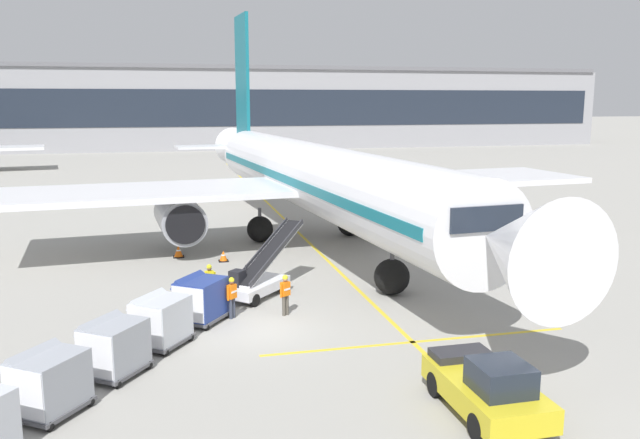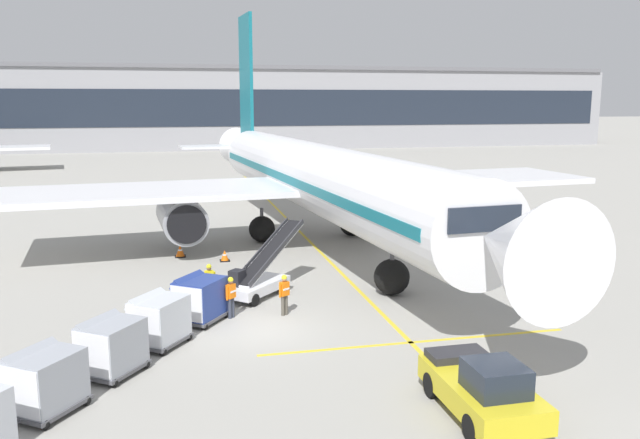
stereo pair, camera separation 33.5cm
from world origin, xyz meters
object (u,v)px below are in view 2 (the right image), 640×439
object	(u,v)px
safety_cone_engine_keepout	(225,256)
baggage_cart_second	(158,319)
parked_airplane	(313,177)
ground_crew_by_carts	(284,292)
belt_loader	(259,277)
safety_cone_wingtip	(180,251)
baggage_cart_lead	(199,298)
baggage_cart_fourth	(44,380)
ground_crew_by_loader	(209,280)
pushback_tug	(483,388)
ground_crew_marshaller	(231,295)
baggage_cart_third	(111,345)

from	to	relation	value
safety_cone_engine_keepout	baggage_cart_second	bearing A→B (deg)	-105.46
parked_airplane	ground_crew_by_carts	world-z (taller)	parked_airplane
belt_loader	ground_crew_by_carts	xyz separation A→B (m)	(0.68, -3.06, 0.12)
safety_cone_engine_keepout	safety_cone_wingtip	xyz separation A→B (m)	(-2.42, 1.60, 0.04)
parked_airplane	ground_crew_by_carts	bearing A→B (deg)	-106.99
baggage_cart_lead	baggage_cart_fourth	distance (m)	8.42
baggage_cart_fourth	ground_crew_by_loader	size ratio (longest dim) A/B	1.54
baggage_cart_fourth	pushback_tug	world-z (taller)	baggage_cart_fourth
baggage_cart_fourth	ground_crew_by_loader	bearing A→B (deg)	61.31
baggage_cart_fourth	pushback_tug	distance (m)	12.52
belt_loader	baggage_cart_fourth	distance (m)	12.58
baggage_cart_second	pushback_tug	xyz separation A→B (m)	(9.06, -7.65, -0.17)
baggage_cart_lead	ground_crew_by_loader	size ratio (longest dim) A/B	1.54
belt_loader	pushback_tug	distance (m)	13.85
ground_crew_marshaller	safety_cone_wingtip	world-z (taller)	ground_crew_marshaller
ground_crew_by_loader	ground_crew_by_carts	bearing A→B (deg)	-40.70
baggage_cart_third	ground_crew_by_carts	bearing A→B (deg)	35.36
belt_loader	baggage_cart_second	xyz separation A→B (m)	(-4.40, -5.39, 0.12)
parked_airplane	baggage_cart_second	distance (m)	18.86
ground_crew_by_carts	safety_cone_engine_keepout	bearing A→B (deg)	99.51
ground_crew_by_loader	safety_cone_engine_keepout	size ratio (longest dim) A/B	2.79
baggage_cart_second	pushback_tug	world-z (taller)	baggage_cart_second
baggage_cart_second	ground_crew_by_loader	distance (m)	5.31
parked_airplane	pushback_tug	bearing A→B (deg)	-90.54
baggage_cart_lead	baggage_cart_third	distance (m)	5.54
baggage_cart_lead	ground_crew_by_loader	distance (m)	2.62
safety_cone_wingtip	safety_cone_engine_keepout	bearing A→B (deg)	-33.42
pushback_tug	safety_cone_wingtip	distance (m)	23.03
belt_loader	baggage_cart_lead	world-z (taller)	belt_loader
baggage_cart_lead	pushback_tug	bearing A→B (deg)	-53.03
ground_crew_by_carts	baggage_cart_second	bearing A→B (deg)	-155.33
parked_airplane	belt_loader	bearing A→B (deg)	-114.51
pushback_tug	ground_crew_by_carts	xyz separation A→B (m)	(-3.99, 9.98, 0.17)
baggage_cart_second	baggage_cart_fourth	bearing A→B (deg)	-123.43
ground_crew_by_carts	ground_crew_marshaller	distance (m)	2.21
belt_loader	ground_crew_by_carts	world-z (taller)	belt_loader
ground_crew_by_loader	ground_crew_marshaller	distance (m)	2.51
parked_airplane	baggage_cart_lead	world-z (taller)	parked_airplane
parked_airplane	safety_cone_engine_keepout	xyz separation A→B (m)	(-5.88, -3.80, -3.83)
ground_crew_by_loader	safety_cone_wingtip	distance (m)	9.14
pushback_tug	ground_crew_marshaller	distance (m)	11.87
ground_crew_by_carts	belt_loader	bearing A→B (deg)	102.46
parked_airplane	belt_loader	size ratio (longest dim) A/B	10.16
belt_loader	baggage_cart_fourth	xyz separation A→B (m)	(-7.50, -10.09, 0.12)
baggage_cart_fourth	ground_crew_marshaller	size ratio (longest dim) A/B	1.54
parked_airplane	ground_crew_by_loader	size ratio (longest dim) A/B	27.52
baggage_cart_third	safety_cone_wingtip	size ratio (longest dim) A/B	3.81
ground_crew_marshaller	baggage_cart_lead	bearing A→B (deg)	-172.78
ground_crew_by_carts	safety_cone_wingtip	size ratio (longest dim) A/B	2.48
baggage_cart_third	baggage_cart_fourth	xyz separation A→B (m)	(-1.62, -2.38, 0.00)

